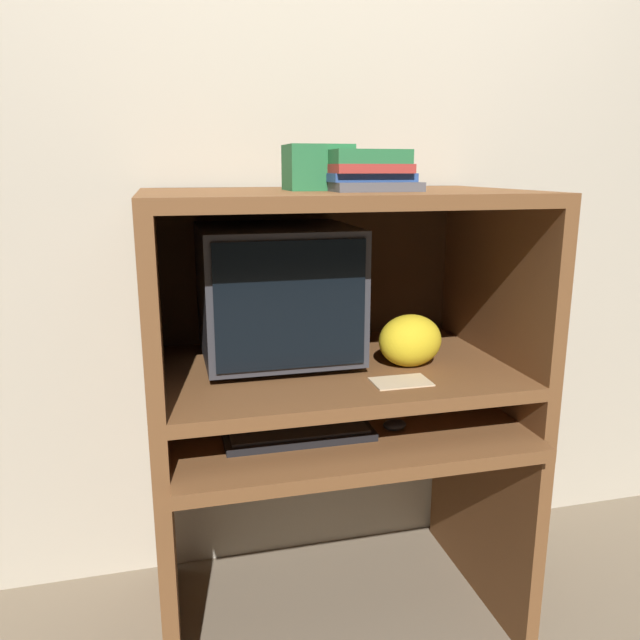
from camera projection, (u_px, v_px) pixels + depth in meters
name	position (u px, v px, depth m)	size (l,w,h in m)	color
wall_back	(304.00, 190.00, 2.05)	(6.00, 0.06, 2.60)	#B2A893
desk_base	(339.00, 492.00, 1.84)	(1.04, 0.72, 0.68)	brown
desk_monitor_shelf	(335.00, 375.00, 1.80)	(1.04, 0.66, 0.14)	brown
hutch_upper	(333.00, 245.00, 1.74)	(1.04, 0.66, 0.49)	brown
crt_monitor	(277.00, 292.00, 1.79)	(0.43, 0.42, 0.39)	#333338
keyboard	(299.00, 435.00, 1.64)	(0.39, 0.13, 0.03)	black
mouse	(395.00, 425.00, 1.69)	(0.07, 0.04, 0.03)	black
snack_bag	(410.00, 341.00, 1.77)	(0.18, 0.14, 0.15)	gold
book_stack	(369.00, 171.00, 1.60)	(0.23, 0.18, 0.10)	#4C4C51
paper_card	(401.00, 382.00, 1.64)	(0.15, 0.10, 0.00)	#CCB28C
storage_box	(318.00, 168.00, 1.67)	(0.17, 0.14, 0.12)	#236638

